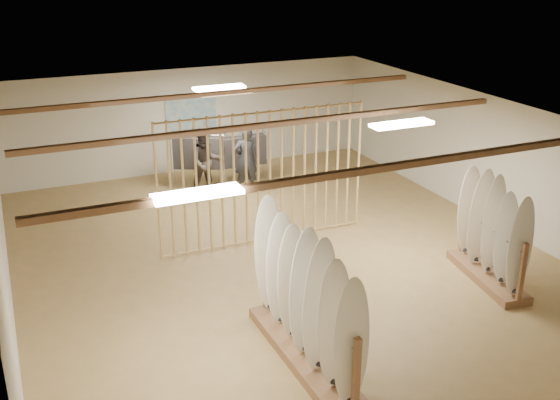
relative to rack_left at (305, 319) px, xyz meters
name	(u,v)px	position (x,y,z in m)	size (l,w,h in m)	color
floor	(280,256)	(1.10, 3.41, -0.73)	(12.00, 12.00, 0.00)	#A58450
ceiling	(280,119)	(1.10, 3.41, 2.07)	(12.00, 12.00, 0.00)	gray
wall_back	(191,120)	(1.10, 9.41, 0.67)	(12.00, 12.00, 0.00)	beige
wall_front	(491,358)	(1.10, -2.59, 0.67)	(12.00, 12.00, 0.00)	beige
wall_left	(1,233)	(-3.90, 3.41, 0.67)	(12.00, 12.00, 0.00)	beige
wall_right	(487,159)	(6.10, 3.41, 0.67)	(12.00, 12.00, 0.00)	beige
ceiling_slats	(280,124)	(1.10, 3.41, 1.99)	(9.50, 6.12, 0.10)	brown
light_panels	(280,122)	(1.10, 3.41, 2.01)	(1.20, 0.35, 0.06)	white
bamboo_partition	(264,178)	(1.10, 4.21, 0.67)	(4.45, 0.05, 2.78)	tan
poster	(191,113)	(1.10, 9.39, 0.87)	(1.40, 0.03, 0.90)	teal
rack_left	(305,319)	(0.00, 0.00, 0.00)	(0.60, 3.03, 2.12)	brown
rack_right	(490,247)	(4.20, 0.94, -0.05)	(0.88, 2.15, 1.99)	brown
clothing_rack_a	(198,152)	(0.82, 7.93, 0.20)	(1.26, 0.82, 1.43)	silver
clothing_rack_b	(243,151)	(1.98, 7.77, 0.14)	(1.25, 0.32, 1.34)	silver
shopper_a	(246,155)	(1.81, 7.15, 0.22)	(0.70, 0.47, 1.91)	#282A31
shopper_b	(206,158)	(0.80, 7.19, 0.27)	(0.96, 0.75, 1.99)	#332C27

